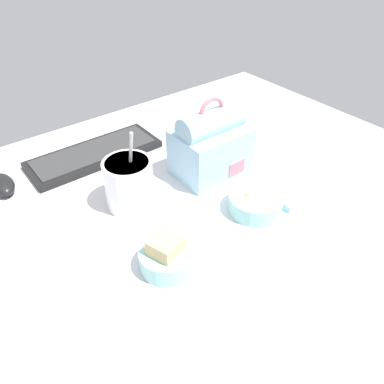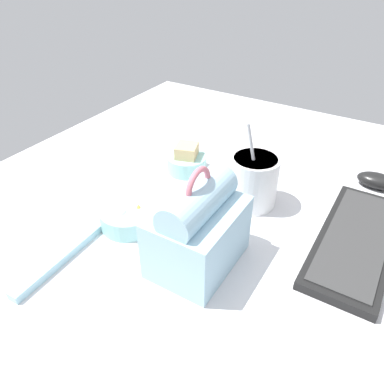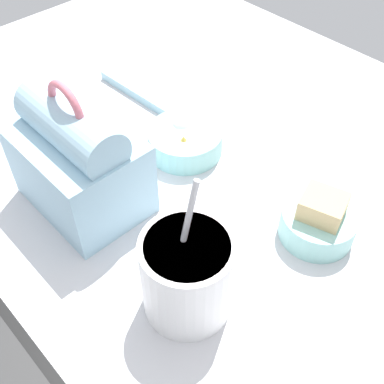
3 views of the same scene
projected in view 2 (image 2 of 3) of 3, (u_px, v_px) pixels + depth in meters
desk_surface at (192, 212)px, 84.55cm from camera, size 140.00×110.00×2.00cm
keyboard at (356, 241)px, 73.55cm from camera, size 34.99×13.47×2.10cm
lunch_bag at (198, 229)px, 65.95cm from camera, size 17.56×13.17×20.34cm
soup_cup at (253, 180)px, 82.41cm from camera, size 10.73×10.73×19.33cm
bento_bowl_sandwich at (187, 161)px, 95.90cm from camera, size 10.18×10.18×7.30cm
bento_bowl_snacks at (129, 216)px, 78.06cm from camera, size 11.96×11.96×5.24cm
computer_mouse at (377, 181)px, 89.97cm from camera, size 5.32×9.46×3.57cm
chopstick_case at (59, 259)px, 69.60cm from camera, size 21.26×3.41×1.60cm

